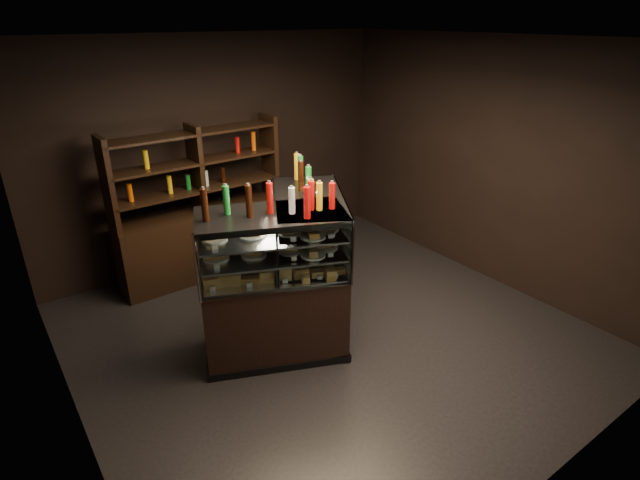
% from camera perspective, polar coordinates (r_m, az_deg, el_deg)
% --- Properties ---
extents(ground, '(5.00, 5.00, 0.00)m').
position_cam_1_polar(ground, '(5.58, 0.85, -10.50)').
color(ground, black).
rests_on(ground, ground).
extents(room_shell, '(5.02, 5.02, 3.01)m').
position_cam_1_polar(room_shell, '(4.74, 0.99, 9.12)').
color(room_shell, black).
rests_on(room_shell, ground).
extents(display_case, '(1.99, 1.58, 1.54)m').
position_cam_1_polar(display_case, '(5.22, -3.15, -6.50)').
color(display_case, black).
rests_on(display_case, ground).
extents(food_display, '(1.58, 1.20, 0.47)m').
position_cam_1_polar(food_display, '(4.93, -3.25, -0.24)').
color(food_display, gold).
rests_on(food_display, display_case).
extents(bottles_top, '(1.42, 1.06, 0.30)m').
position_cam_1_polar(bottles_top, '(4.74, -3.49, 5.68)').
color(bottles_top, silver).
rests_on(bottles_top, display_case).
extents(potted_conifer, '(0.38, 0.38, 0.82)m').
position_cam_1_polar(potted_conifer, '(6.38, -1.58, -0.90)').
color(potted_conifer, black).
rests_on(potted_conifer, ground).
extents(back_shelving, '(2.19, 0.48, 2.00)m').
position_cam_1_polar(back_shelving, '(6.66, -13.26, 0.92)').
color(back_shelving, black).
rests_on(back_shelving, ground).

